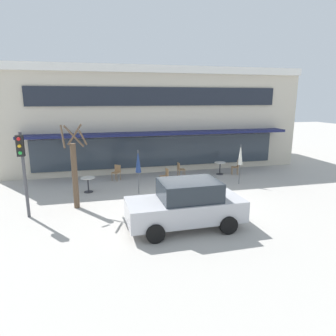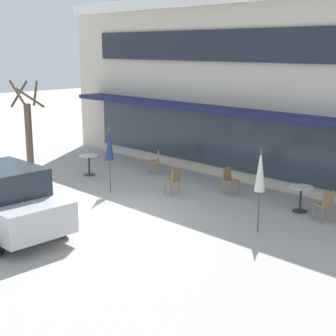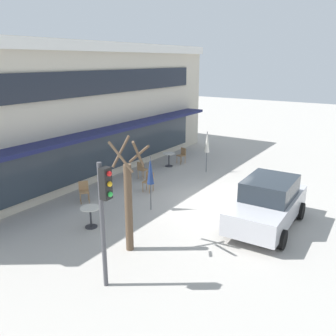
# 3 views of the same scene
# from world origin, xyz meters

# --- Properties ---
(ground_plane) EXTENTS (80.00, 80.00, 0.00)m
(ground_plane) POSITION_xyz_m (0.00, 0.00, 0.00)
(ground_plane) COLOR #ADA8A0
(building_facade) EXTENTS (19.20, 9.10, 6.57)m
(building_facade) POSITION_xyz_m (0.00, 9.96, 3.29)
(building_facade) COLOR beige
(building_facade) RESTS_ON ground
(cafe_table_near_wall) EXTENTS (0.70, 0.70, 0.76)m
(cafe_table_near_wall) POSITION_xyz_m (-4.43, 2.69, 0.52)
(cafe_table_near_wall) COLOR #333338
(cafe_table_near_wall) RESTS_ON ground
(cafe_table_streetside) EXTENTS (0.70, 0.70, 0.76)m
(cafe_table_streetside) POSITION_xyz_m (3.48, 4.50, 0.52)
(cafe_table_streetside) COLOR #333338
(cafe_table_streetside) RESTS_ON ground
(patio_umbrella_green_folded) EXTENTS (0.28, 0.28, 2.20)m
(patio_umbrella_green_folded) POSITION_xyz_m (3.64, 2.24, 1.63)
(patio_umbrella_green_folded) COLOR #4C4C51
(patio_umbrella_green_folded) RESTS_ON ground
(patio_umbrella_cream_folded) EXTENTS (0.28, 0.28, 2.20)m
(patio_umbrella_cream_folded) POSITION_xyz_m (-2.00, 1.80, 1.63)
(patio_umbrella_cream_folded) COLOR #4C4C51
(patio_umbrella_cream_folded) RESTS_ON ground
(cafe_chair_0) EXTENTS (0.44, 0.44, 0.89)m
(cafe_chair_0) POSITION_xyz_m (-0.35, 3.11, 0.53)
(cafe_chair_0) COLOR #9E754C
(cafe_chair_0) RESTS_ON ground
(cafe_chair_1) EXTENTS (0.56, 0.56, 0.89)m
(cafe_chair_1) POSITION_xyz_m (-2.86, 4.63, 0.53)
(cafe_chair_1) COLOR #9E754C
(cafe_chair_1) RESTS_ON ground
(cafe_chair_2) EXTENTS (0.41, 0.41, 0.89)m
(cafe_chair_2) POSITION_xyz_m (0.88, 4.43, 0.53)
(cafe_chair_2) COLOR #9E754C
(cafe_chair_2) RESTS_ON ground
(cafe_chair_3) EXTENTS (0.50, 0.50, 0.89)m
(cafe_chair_3) POSITION_xyz_m (4.42, 4.21, 0.53)
(cafe_chair_3) COLOR #9E754C
(cafe_chair_3) RESTS_ON ground
(parked_sedan) EXTENTS (4.23, 2.08, 1.76)m
(parked_sedan) POSITION_xyz_m (-0.90, -2.52, 0.88)
(parked_sedan) COLOR #B7B7BC
(parked_sedan) RESTS_ON ground
(street_tree) EXTENTS (1.07, 1.00, 3.61)m
(street_tree) POSITION_xyz_m (-4.87, 0.53, 1.65)
(street_tree) COLOR brown
(street_tree) RESTS_ON ground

